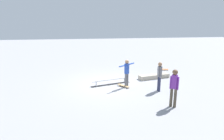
{
  "coord_description": "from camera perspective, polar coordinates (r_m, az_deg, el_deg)",
  "views": [
    {
      "loc": [
        1.62,
        11.07,
        3.66
      ],
      "look_at": [
        0.01,
        0.62,
        1.0
      ],
      "focal_mm": 31.66,
      "sensor_mm": 36.0,
      "label": 1
    }
  ],
  "objects": [
    {
      "name": "skateboard_main",
      "position": [
        11.23,
        3.32,
        -4.53
      ],
      "size": [
        0.64,
        0.76,
        0.09
      ],
      "rotation": [
        0.0,
        0.0,
        5.35
      ],
      "color": "tan",
      "rests_on": "ground_plane"
    },
    {
      "name": "bystander_grey_shirt",
      "position": [
        10.63,
        13.56,
        -1.4
      ],
      "size": [
        0.21,
        0.35,
        1.57
      ],
      "rotation": [
        0.0,
        0.0,
        1.53
      ],
      "color": "#2D3351",
      "rests_on": "ground_plane"
    },
    {
      "name": "skate_ledge",
      "position": [
        13.11,
        12.03,
        -1.82
      ],
      "size": [
        2.13,
        0.93,
        0.26
      ],
      "primitive_type": "cube",
      "rotation": [
        0.0,
        0.0,
        0.21
      ],
      "color": "#B2A893",
      "rests_on": "ground_plane"
    },
    {
      "name": "ground_plane",
      "position": [
        11.77,
        -0.4,
        -3.99
      ],
      "size": [
        60.0,
        60.0,
        0.0
      ],
      "primitive_type": "plane",
      "color": "#9E9EA3"
    },
    {
      "name": "loose_skateboard_orange",
      "position": [
        15.45,
        14.49,
        0.24
      ],
      "size": [
        0.82,
        0.46,
        0.09
      ],
      "rotation": [
        0.0,
        0.0,
        2.79
      ],
      "color": "orange",
      "rests_on": "ground_plane"
    },
    {
      "name": "skater_main",
      "position": [
        10.99,
        4.27,
        -0.4
      ],
      "size": [
        1.04,
        0.84,
        1.57
      ],
      "rotation": [
        0.0,
        0.0,
        3.81
      ],
      "color": "slate",
      "rests_on": "ground_plane"
    },
    {
      "name": "grind_rail",
      "position": [
        11.62,
        -0.38,
        -3.55
      ],
      "size": [
        2.4,
        0.88,
        0.31
      ],
      "rotation": [
        0.0,
        0.0,
        0.27
      ],
      "color": "black",
      "rests_on": "ground_plane"
    },
    {
      "name": "bystander_purple_shirt",
      "position": [
        8.81,
        17.49,
        -4.47
      ],
      "size": [
        0.34,
        0.29,
        1.68
      ],
      "rotation": [
        0.0,
        0.0,
        2.47
      ],
      "color": "brown",
      "rests_on": "ground_plane"
    }
  ]
}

